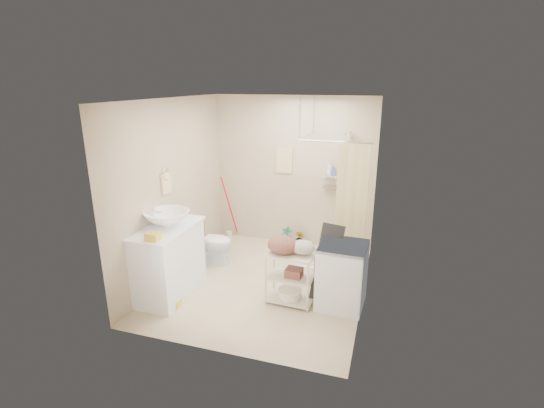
{
  "coord_description": "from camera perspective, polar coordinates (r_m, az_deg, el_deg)",
  "views": [
    {
      "loc": [
        1.63,
        -4.87,
        2.83
      ],
      "look_at": [
        0.04,
        0.25,
        1.14
      ],
      "focal_mm": 26.0,
      "sensor_mm": 36.0,
      "label": 1
    }
  ],
  "objects": [
    {
      "name": "ceiling",
      "position": [
        5.15,
        -1.28,
        14.95
      ],
      "size": [
        2.8,
        3.2,
        0.04
      ],
      "primitive_type": "cube",
      "color": "silver",
      "rests_on": "ground"
    },
    {
      "name": "ironing_board",
      "position": [
        5.3,
        7.98,
        -8.34
      ],
      "size": [
        0.31,
        0.12,
        1.06
      ],
      "primitive_type": null,
      "rotation": [
        0.0,
        0.0,
        0.11
      ],
      "color": "black",
      "rests_on": "ground"
    },
    {
      "name": "shampoo_bottle_b",
      "position": [
        6.61,
        8.83,
        4.83
      ],
      "size": [
        0.1,
        0.1,
        0.17
      ],
      "primitive_type": "imported",
      "rotation": [
        0.0,
        0.0,
        0.44
      ],
      "color": "#4B5AAC",
      "rests_on": "shower"
    },
    {
      "name": "toilet",
      "position": [
        6.43,
        -8.8,
        -5.34
      ],
      "size": [
        0.71,
        0.41,
        0.71
      ],
      "primitive_type": "imported",
      "rotation": [
        0.0,
        0.0,
        1.55
      ],
      "color": "white",
      "rests_on": "ground"
    },
    {
      "name": "wall_front",
      "position": [
        3.96,
        -8.54,
        -5.38
      ],
      "size": [
        2.8,
        0.04,
        2.6
      ],
      "primitive_type": "cube",
      "color": "#BCAC91",
      "rests_on": "ground"
    },
    {
      "name": "towel_ring",
      "position": [
        5.72,
        -15.1,
        3.15
      ],
      "size": [
        0.04,
        0.22,
        0.34
      ],
      "primitive_type": null,
      "color": "#EED68A",
      "rests_on": "wall_left"
    },
    {
      "name": "sink",
      "position": [
        5.39,
        -14.97,
        -2.06
      ],
      "size": [
        0.62,
        0.62,
        0.21
      ],
      "primitive_type": "imported",
      "rotation": [
        0.0,
        0.0,
        -0.04
      ],
      "color": "white",
      "rests_on": "vanity"
    },
    {
      "name": "laundry_rack",
      "position": [
        5.22,
        2.64,
        -9.97
      ],
      "size": [
        0.63,
        0.39,
        0.84
      ],
      "primitive_type": null,
      "rotation": [
        0.0,
        0.0,
        -0.05
      ],
      "color": "beige",
      "rests_on": "ground"
    },
    {
      "name": "wall_right",
      "position": [
        5.11,
        13.87,
        -0.42
      ],
      "size": [
        0.04,
        3.2,
        2.6
      ],
      "primitive_type": "cube",
      "color": "#BCAC91",
      "rests_on": "ground"
    },
    {
      "name": "tp_holder",
      "position": [
        6.13,
        -13.17,
        -3.09
      ],
      "size": [
        0.08,
        0.12,
        0.14
      ],
      "primitive_type": null,
      "color": "white",
      "rests_on": "wall_left"
    },
    {
      "name": "floor_basket",
      "position": [
        5.45,
        -14.14,
        -13.46
      ],
      "size": [
        0.28,
        0.23,
        0.14
      ],
      "primitive_type": "cube",
      "rotation": [
        0.0,
        0.0,
        0.1
      ],
      "color": "#EFD44E",
      "rests_on": "ground"
    },
    {
      "name": "potted_plant_a",
      "position": [
        7.0,
        2.17,
        -4.76
      ],
      "size": [
        0.2,
        0.14,
        0.36
      ],
      "primitive_type": "imported",
      "rotation": [
        0.0,
        0.0,
        -0.05
      ],
      "color": "#99482B",
      "rests_on": "ground"
    },
    {
      "name": "hanging_towel",
      "position": [
        6.83,
        1.81,
        6.26
      ],
      "size": [
        0.28,
        0.03,
        0.42
      ],
      "primitive_type": "cube",
      "color": "#CCBE8A",
      "rests_on": "wall_back"
    },
    {
      "name": "wall_back",
      "position": [
        6.85,
        3.05,
        4.57
      ],
      "size": [
        2.8,
        0.04,
        2.6
      ],
      "primitive_type": "cube",
      "color": "#BCAC91",
      "rests_on": "ground"
    },
    {
      "name": "shower",
      "position": [
        6.23,
        9.34,
        0.68
      ],
      "size": [
        1.1,
        1.1,
        2.1
      ],
      "primitive_type": null,
      "color": "white",
      "rests_on": "ground"
    },
    {
      "name": "vanity",
      "position": [
        5.58,
        -14.82,
        -7.95
      ],
      "size": [
        0.62,
        1.11,
        0.98
      ],
      "primitive_type": "cube",
      "rotation": [
        0.0,
        0.0,
        0.0
      ],
      "color": "white",
      "rests_on": "ground"
    },
    {
      "name": "shampoo_bottle_a",
      "position": [
        6.62,
        8.34,
        5.11
      ],
      "size": [
        0.09,
        0.09,
        0.22
      ],
      "primitive_type": "imported",
      "rotation": [
        0.0,
        0.0,
        0.01
      ],
      "color": "silver",
      "rests_on": "shower"
    },
    {
      "name": "floor",
      "position": [
        5.87,
        -1.11,
        -11.34
      ],
      "size": [
        3.2,
        3.2,
        0.0
      ],
      "primitive_type": "plane",
      "color": "beige",
      "rests_on": "ground"
    },
    {
      "name": "counter_basket",
      "position": [
        4.99,
        -16.85,
        -4.52
      ],
      "size": [
        0.17,
        0.13,
        0.09
      ],
      "primitive_type": "cube",
      "rotation": [
        0.0,
        0.0,
        0.0
      ],
      "color": "gold",
      "rests_on": "vanity"
    },
    {
      "name": "washing_machine",
      "position": [
        5.24,
        10.1,
        -10.11
      ],
      "size": [
        0.61,
        0.63,
        0.85
      ],
      "primitive_type": "cube",
      "rotation": [
        0.0,
        0.0,
        -0.06
      ],
      "color": "silver",
      "rests_on": "ground"
    },
    {
      "name": "wall_left",
      "position": [
        5.94,
        -14.12,
        2.04
      ],
      "size": [
        0.04,
        3.2,
        2.6
      ],
      "primitive_type": "cube",
      "color": "#BCAC91",
      "rests_on": "ground"
    },
    {
      "name": "potted_plant_b",
      "position": [
        7.02,
        4.05,
        -5.0
      ],
      "size": [
        0.21,
        0.2,
        0.29
      ],
      "primitive_type": "imported",
      "rotation": [
        0.0,
        0.0,
        -0.67
      ],
      "color": "brown",
      "rests_on": "ground"
    },
    {
      "name": "mop",
      "position": [
        7.31,
        -6.35,
        -0.49
      ],
      "size": [
        0.13,
        0.13,
        1.17
      ],
      "primitive_type": null,
      "rotation": [
        0.0,
        0.0,
        -0.19
      ],
      "color": "red",
      "rests_on": "ground"
    }
  ]
}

